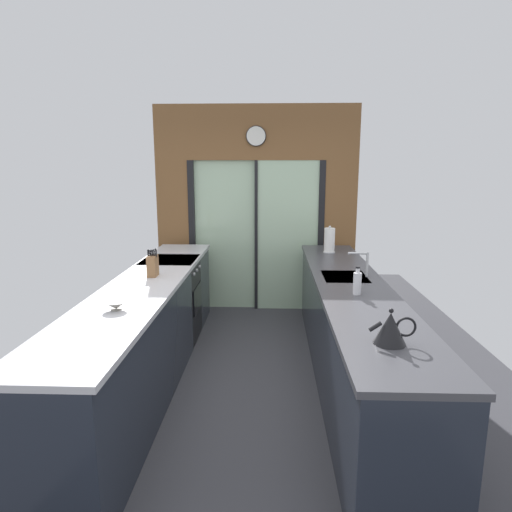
# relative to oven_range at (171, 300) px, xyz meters

# --- Properties ---
(ground_plane) EXTENTS (5.04, 7.60, 0.02)m
(ground_plane) POSITION_rel_oven_range_xyz_m (0.91, -0.65, -0.47)
(ground_plane) COLOR #38383D
(back_wall_unit) EXTENTS (2.64, 0.12, 2.70)m
(back_wall_unit) POSITION_rel_oven_range_xyz_m (0.91, 1.15, 1.07)
(back_wall_unit) COLOR brown
(back_wall_unit) RESTS_ON ground_plane
(left_counter_run) EXTENTS (0.62, 3.80, 0.92)m
(left_counter_run) POSITION_rel_oven_range_xyz_m (-0.00, -1.12, 0.01)
(left_counter_run) COLOR #1E232D
(left_counter_run) RESTS_ON ground_plane
(right_counter_run) EXTENTS (0.62, 3.80, 0.92)m
(right_counter_run) POSITION_rel_oven_range_xyz_m (1.82, -0.95, 0.01)
(right_counter_run) COLOR #1E232D
(right_counter_run) RESTS_ON ground_plane
(sink_faucet) EXTENTS (0.19, 0.02, 0.23)m
(sink_faucet) POSITION_rel_oven_range_xyz_m (1.96, -0.70, 0.62)
(sink_faucet) COLOR #B7BABC
(sink_faucet) RESTS_ON right_counter_run
(oven_range) EXTENTS (0.60, 0.60, 0.92)m
(oven_range) POSITION_rel_oven_range_xyz_m (0.00, 0.00, 0.00)
(oven_range) COLOR black
(oven_range) RESTS_ON ground_plane
(mixing_bowl) EXTENTS (0.17, 0.17, 0.06)m
(mixing_bowl) POSITION_rel_oven_range_xyz_m (0.02, -1.74, 0.50)
(mixing_bowl) COLOR gray
(mixing_bowl) RESTS_ON left_counter_run
(knife_block) EXTENTS (0.09, 0.14, 0.26)m
(knife_block) POSITION_rel_oven_range_xyz_m (0.02, -0.76, 0.57)
(knife_block) COLOR brown
(knife_block) RESTS_ON left_counter_run
(kettle) EXTENTS (0.27, 0.19, 0.21)m
(kettle) POSITION_rel_oven_range_xyz_m (1.80, -2.29, 0.56)
(kettle) COLOR black
(kettle) RESTS_ON right_counter_run
(soap_bottle) EXTENTS (0.06, 0.06, 0.23)m
(soap_bottle) POSITION_rel_oven_range_xyz_m (1.80, -1.29, 0.56)
(soap_bottle) COLOR silver
(soap_bottle) RESTS_ON right_counter_run
(paper_towel_roll) EXTENTS (0.14, 0.14, 0.32)m
(paper_towel_roll) POSITION_rel_oven_range_xyz_m (1.80, 0.46, 0.61)
(paper_towel_roll) COLOR #B7BABC
(paper_towel_roll) RESTS_ON right_counter_run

